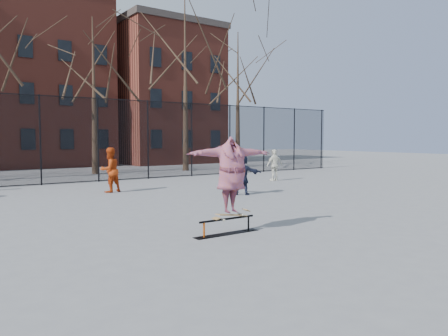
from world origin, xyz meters
TOP-DOWN VIEW (x-y plane):
  - ground at (0.00, 0.00)m, footprint 100.00×100.00m
  - skate_rail at (-0.51, 0.26)m, footprint 1.62×0.25m
  - skateboard at (-0.39, 0.26)m, footprint 0.81×0.19m
  - skater at (-0.39, 0.26)m, footprint 2.11×0.84m
  - bystander_red at (0.14, 8.80)m, footprint 0.99×0.87m
  - bystander_white at (8.36, 8.46)m, footprint 0.92×0.44m
  - bystander_navy at (3.82, 5.25)m, footprint 1.39×1.28m
  - fence at (-0.01, 13.00)m, footprint 34.03×0.07m
  - tree_row at (-0.25, 17.15)m, footprint 33.66×7.46m
  - rowhouses at (0.72, 26.00)m, footprint 29.00×7.00m

SIDE VIEW (x-z plane):
  - ground at x=0.00m, z-range 0.00..0.00m
  - skate_rail at x=-0.51m, z-range -0.04..0.32m
  - skateboard at x=-0.39m, z-range 0.36..0.45m
  - bystander_white at x=8.36m, z-range 0.00..1.54m
  - bystander_navy at x=3.82m, z-range 0.00..1.55m
  - bystander_red at x=0.14m, z-range 0.00..1.73m
  - skater at x=-0.39m, z-range 0.45..2.13m
  - fence at x=-0.01m, z-range 0.05..4.05m
  - rowhouses at x=0.72m, z-range -0.44..12.56m
  - tree_row at x=-0.25m, z-range 2.02..12.69m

